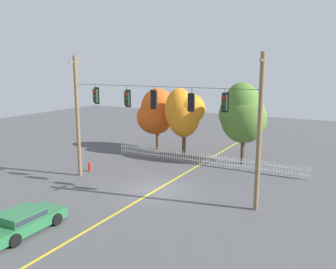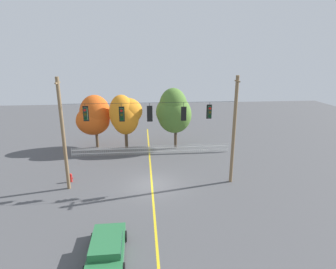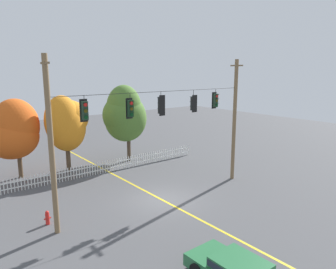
{
  "view_description": "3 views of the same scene",
  "coord_description": "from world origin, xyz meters",
  "px_view_note": "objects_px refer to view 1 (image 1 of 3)",
  "views": [
    {
      "loc": [
        11.76,
        -19.49,
        8.24
      ],
      "look_at": [
        1.19,
        -0.45,
        4.05
      ],
      "focal_mm": 37.51,
      "sensor_mm": 36.0,
      "label": 1
    },
    {
      "loc": [
        -0.6,
        -21.25,
        10.7
      ],
      "look_at": [
        1.34,
        -0.4,
        4.53
      ],
      "focal_mm": 29.46,
      "sensor_mm": 36.0,
      "label": 2
    },
    {
      "loc": [
        -11.66,
        -15.51,
        8.29
      ],
      "look_at": [
        0.46,
        -0.03,
        4.3
      ],
      "focal_mm": 33.94,
      "sensor_mm": 36.0,
      "label": 3
    }
  ],
  "objects_px": {
    "traffic_signal_westbound_side": "(225,103)",
    "autumn_maple_mid": "(183,112)",
    "traffic_signal_northbound_primary": "(127,99)",
    "parked_car": "(23,220)",
    "traffic_signal_southbound_primary": "(192,102)",
    "autumn_oak_far_east": "(243,114)",
    "fire_hydrant": "(90,167)",
    "autumn_maple_near_fence": "(156,113)",
    "traffic_signal_eastbound_side": "(154,99)",
    "traffic_signal_northbound_secondary": "(96,96)"
  },
  "relations": [
    {
      "from": "traffic_signal_southbound_primary",
      "to": "parked_car",
      "type": "xyz_separation_m",
      "value": [
        -5.35,
        -8.51,
        -5.53
      ]
    },
    {
      "from": "traffic_signal_eastbound_side",
      "to": "autumn_maple_mid",
      "type": "bearing_deg",
      "value": 105.26
    },
    {
      "from": "traffic_signal_northbound_secondary",
      "to": "autumn_oak_far_east",
      "type": "bearing_deg",
      "value": 50.23
    },
    {
      "from": "traffic_signal_southbound_primary",
      "to": "autumn_maple_mid",
      "type": "bearing_deg",
      "value": 119.17
    },
    {
      "from": "traffic_signal_northbound_secondary",
      "to": "traffic_signal_westbound_side",
      "type": "distance_m",
      "value": 9.71
    },
    {
      "from": "traffic_signal_westbound_side",
      "to": "autumn_maple_mid",
      "type": "xyz_separation_m",
      "value": [
        -7.35,
        9.37,
        -2.04
      ]
    },
    {
      "from": "parked_car",
      "to": "fire_hydrant",
      "type": "xyz_separation_m",
      "value": [
        -4.21,
        9.73,
        -0.22
      ]
    },
    {
      "from": "traffic_signal_northbound_primary",
      "to": "autumn_maple_mid",
      "type": "xyz_separation_m",
      "value": [
        -0.39,
        9.37,
        -1.98
      ]
    },
    {
      "from": "autumn_maple_near_fence",
      "to": "traffic_signal_westbound_side",
      "type": "bearing_deg",
      "value": -43.81
    },
    {
      "from": "traffic_signal_northbound_primary",
      "to": "autumn_oak_far_east",
      "type": "relative_size",
      "value": 0.21
    },
    {
      "from": "traffic_signal_northbound_primary",
      "to": "autumn_maple_near_fence",
      "type": "distance_m",
      "value": 11.5
    },
    {
      "from": "traffic_signal_westbound_side",
      "to": "autumn_maple_mid",
      "type": "distance_m",
      "value": 12.08
    },
    {
      "from": "autumn_oak_far_east",
      "to": "autumn_maple_mid",
      "type": "bearing_deg",
      "value": -178.53
    },
    {
      "from": "parked_car",
      "to": "traffic_signal_westbound_side",
      "type": "bearing_deg",
      "value": 48.86
    },
    {
      "from": "traffic_signal_northbound_primary",
      "to": "autumn_maple_mid",
      "type": "bearing_deg",
      "value": 92.35
    },
    {
      "from": "traffic_signal_westbound_side",
      "to": "autumn_maple_near_fence",
      "type": "bearing_deg",
      "value": 136.19
    },
    {
      "from": "autumn_maple_near_fence",
      "to": "autumn_maple_mid",
      "type": "distance_m",
      "value": 3.81
    },
    {
      "from": "traffic_signal_westbound_side",
      "to": "autumn_maple_near_fence",
      "type": "height_order",
      "value": "traffic_signal_westbound_side"
    },
    {
      "from": "traffic_signal_northbound_secondary",
      "to": "fire_hydrant",
      "type": "distance_m",
      "value": 6.28
    },
    {
      "from": "fire_hydrant",
      "to": "traffic_signal_westbound_side",
      "type": "bearing_deg",
      "value": -5.87
    },
    {
      "from": "traffic_signal_eastbound_side",
      "to": "autumn_maple_near_fence",
      "type": "relative_size",
      "value": 0.24
    },
    {
      "from": "traffic_signal_northbound_secondary",
      "to": "traffic_signal_northbound_primary",
      "type": "xyz_separation_m",
      "value": [
        2.75,
        -0.0,
        -0.09
      ]
    },
    {
      "from": "autumn_oak_far_east",
      "to": "fire_hydrant",
      "type": "height_order",
      "value": "autumn_oak_far_east"
    },
    {
      "from": "fire_hydrant",
      "to": "traffic_signal_northbound_primary",
      "type": "bearing_deg",
      "value": -14.33
    },
    {
      "from": "autumn_maple_near_fence",
      "to": "fire_hydrant",
      "type": "relative_size",
      "value": 7.84
    },
    {
      "from": "traffic_signal_northbound_primary",
      "to": "autumn_maple_near_fence",
      "type": "xyz_separation_m",
      "value": [
        -3.99,
        10.5,
        -2.46
      ]
    },
    {
      "from": "traffic_signal_eastbound_side",
      "to": "traffic_signal_southbound_primary",
      "type": "height_order",
      "value": "same"
    },
    {
      "from": "traffic_signal_northbound_primary",
      "to": "parked_car",
      "type": "height_order",
      "value": "traffic_signal_northbound_primary"
    },
    {
      "from": "autumn_oak_far_east",
      "to": "fire_hydrant",
      "type": "xyz_separation_m",
      "value": [
        -9.87,
        -8.32,
        -3.93
      ]
    },
    {
      "from": "traffic_signal_eastbound_side",
      "to": "traffic_signal_westbound_side",
      "type": "distance_m",
      "value": 4.79
    },
    {
      "from": "autumn_maple_near_fence",
      "to": "autumn_oak_far_east",
      "type": "relative_size",
      "value": 0.88
    },
    {
      "from": "autumn_maple_mid",
      "to": "fire_hydrant",
      "type": "bearing_deg",
      "value": -117.82
    },
    {
      "from": "traffic_signal_westbound_side",
      "to": "autumn_oak_far_east",
      "type": "distance_m",
      "value": 9.87
    },
    {
      "from": "autumn_maple_near_fence",
      "to": "parked_car",
      "type": "height_order",
      "value": "autumn_maple_near_fence"
    },
    {
      "from": "traffic_signal_northbound_secondary",
      "to": "traffic_signal_eastbound_side",
      "type": "bearing_deg",
      "value": -0.23
    },
    {
      "from": "autumn_maple_near_fence",
      "to": "parked_car",
      "type": "distance_m",
      "value": 19.6
    },
    {
      "from": "traffic_signal_southbound_primary",
      "to": "autumn_maple_near_fence",
      "type": "bearing_deg",
      "value": 130.05
    },
    {
      "from": "traffic_signal_eastbound_side",
      "to": "traffic_signal_westbound_side",
      "type": "height_order",
      "value": "same"
    },
    {
      "from": "traffic_signal_northbound_secondary",
      "to": "autumn_maple_mid",
      "type": "distance_m",
      "value": 9.88
    },
    {
      "from": "traffic_signal_westbound_side",
      "to": "fire_hydrant",
      "type": "height_order",
      "value": "traffic_signal_westbound_side"
    },
    {
      "from": "traffic_signal_southbound_primary",
      "to": "autumn_oak_far_east",
      "type": "relative_size",
      "value": 0.21
    },
    {
      "from": "traffic_signal_northbound_primary",
      "to": "fire_hydrant",
      "type": "height_order",
      "value": "traffic_signal_northbound_primary"
    },
    {
      "from": "traffic_signal_northbound_secondary",
      "to": "traffic_signal_southbound_primary",
      "type": "relative_size",
      "value": 0.95
    },
    {
      "from": "autumn_maple_near_fence",
      "to": "autumn_oak_far_east",
      "type": "height_order",
      "value": "autumn_oak_far_east"
    },
    {
      "from": "traffic_signal_northbound_primary",
      "to": "traffic_signal_northbound_secondary",
      "type": "bearing_deg",
      "value": 180.0
    },
    {
      "from": "traffic_signal_southbound_primary",
      "to": "fire_hydrant",
      "type": "distance_m",
      "value": 11.22
    },
    {
      "from": "traffic_signal_southbound_primary",
      "to": "autumn_maple_mid",
      "type": "height_order",
      "value": "traffic_signal_southbound_primary"
    },
    {
      "from": "traffic_signal_northbound_primary",
      "to": "traffic_signal_southbound_primary",
      "type": "relative_size",
      "value": 1.01
    },
    {
      "from": "traffic_signal_southbound_primary",
      "to": "traffic_signal_westbound_side",
      "type": "relative_size",
      "value": 1.05
    },
    {
      "from": "autumn_maple_near_fence",
      "to": "traffic_signal_northbound_secondary",
      "type": "bearing_deg",
      "value": -83.28
    }
  ]
}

